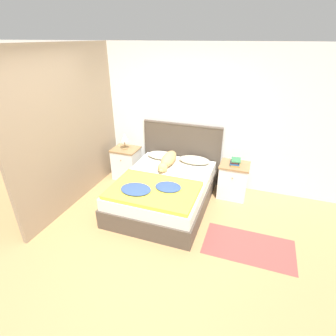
# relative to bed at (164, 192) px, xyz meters

# --- Properties ---
(ground_plane) EXTENTS (16.00, 16.00, 0.00)m
(ground_plane) POSITION_rel_bed_xyz_m (-0.03, -1.08, -0.25)
(ground_plane) COLOR tan
(wall_back) EXTENTS (9.00, 0.06, 2.55)m
(wall_back) POSITION_rel_bed_xyz_m (-0.03, 1.05, 1.03)
(wall_back) COLOR white
(wall_back) RESTS_ON ground_plane
(wall_side_left) EXTENTS (0.06, 3.10, 2.55)m
(wall_side_left) POSITION_rel_bed_xyz_m (-1.51, -0.03, 1.03)
(wall_side_left) COLOR gray
(wall_side_left) RESTS_ON ground_plane
(bed) EXTENTS (1.46, 1.91, 0.51)m
(bed) POSITION_rel_bed_xyz_m (0.00, 0.00, 0.00)
(bed) COLOR #4C4238
(bed) RESTS_ON ground_plane
(headboard) EXTENTS (1.54, 0.06, 1.17)m
(headboard) POSITION_rel_bed_xyz_m (0.00, 0.98, 0.36)
(headboard) COLOR #4C4238
(headboard) RESTS_ON ground_plane
(nightstand_left) EXTENTS (0.51, 0.45, 0.63)m
(nightstand_left) POSITION_rel_bed_xyz_m (-1.06, 0.67, 0.07)
(nightstand_left) COLOR white
(nightstand_left) RESTS_ON ground_plane
(nightstand_right) EXTENTS (0.51, 0.45, 0.63)m
(nightstand_right) POSITION_rel_bed_xyz_m (1.06, 0.67, 0.07)
(nightstand_right) COLOR white
(nightstand_right) RESTS_ON ground_plane
(pillow_left) EXTENTS (0.58, 0.32, 0.11)m
(pillow_left) POSITION_rel_bed_xyz_m (-0.32, 0.75, 0.32)
(pillow_left) COLOR beige
(pillow_left) RESTS_ON bed
(pillow_right) EXTENTS (0.58, 0.32, 0.11)m
(pillow_right) POSITION_rel_bed_xyz_m (0.32, 0.75, 0.32)
(pillow_right) COLOR beige
(pillow_right) RESTS_ON bed
(quilt) EXTENTS (1.32, 0.92, 0.11)m
(quilt) POSITION_rel_bed_xyz_m (-0.01, -0.46, 0.30)
(quilt) COLOR yellow
(quilt) RESTS_ON bed
(dog) EXTENTS (0.22, 0.81, 0.23)m
(dog) POSITION_rel_bed_xyz_m (-0.10, 0.48, 0.36)
(dog) COLOR tan
(dog) RESTS_ON bed
(book_stack) EXTENTS (0.18, 0.24, 0.09)m
(book_stack) POSITION_rel_bed_xyz_m (1.07, 0.67, 0.43)
(book_stack) COLOR orange
(book_stack) RESTS_ON nightstand_right
(table_lamp) EXTENTS (0.18, 0.18, 0.32)m
(table_lamp) POSITION_rel_bed_xyz_m (-1.06, 0.66, 0.62)
(table_lamp) COLOR #9E7A4C
(table_lamp) RESTS_ON nightstand_left
(rug) EXTENTS (1.23, 0.68, 0.00)m
(rug) POSITION_rel_bed_xyz_m (1.47, -0.59, -0.25)
(rug) COLOR #93423D
(rug) RESTS_ON ground_plane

